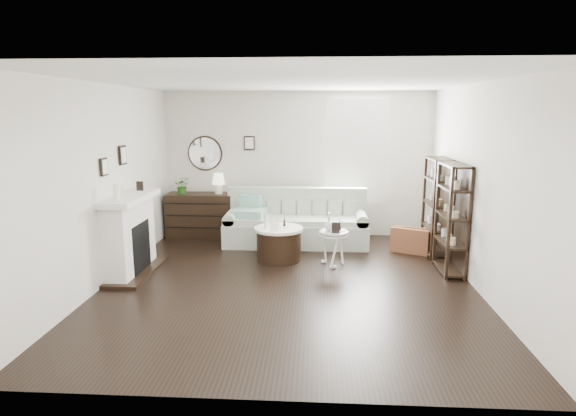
# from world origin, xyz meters

# --- Properties ---
(room) EXTENTS (5.50, 5.50, 5.50)m
(room) POSITION_xyz_m (0.73, 2.70, 1.60)
(room) COLOR black
(room) RESTS_ON ground
(fireplace) EXTENTS (0.50, 1.40, 1.84)m
(fireplace) POSITION_xyz_m (-2.32, 0.30, 0.54)
(fireplace) COLOR white
(fireplace) RESTS_ON ground
(shelf_unit_far) EXTENTS (0.30, 0.80, 1.60)m
(shelf_unit_far) POSITION_xyz_m (2.33, 1.55, 0.80)
(shelf_unit_far) COLOR black
(shelf_unit_far) RESTS_ON ground
(shelf_unit_near) EXTENTS (0.30, 0.80, 1.60)m
(shelf_unit_near) POSITION_xyz_m (2.33, 0.65, 0.80)
(shelf_unit_near) COLOR black
(shelf_unit_near) RESTS_ON ground
(sofa) EXTENTS (2.51, 0.87, 0.98)m
(sofa) POSITION_xyz_m (0.01, 2.08, 0.32)
(sofa) COLOR #A5AF9C
(sofa) RESTS_ON ground
(quilt) EXTENTS (0.62, 0.54, 0.14)m
(quilt) POSITION_xyz_m (-0.81, 1.95, 0.57)
(quilt) COLOR #217C52
(quilt) RESTS_ON sofa
(suitcase) EXTENTS (0.66, 0.46, 0.42)m
(suitcase) POSITION_xyz_m (1.94, 1.61, 0.21)
(suitcase) COLOR brown
(suitcase) RESTS_ON ground
(dresser) EXTENTS (1.23, 0.53, 0.82)m
(dresser) POSITION_xyz_m (-1.81, 2.47, 0.41)
(dresser) COLOR black
(dresser) RESTS_ON ground
(table_lamp) EXTENTS (0.32, 0.32, 0.39)m
(table_lamp) POSITION_xyz_m (-1.45, 2.47, 1.01)
(table_lamp) COLOR white
(table_lamp) RESTS_ON dresser
(potted_plant) EXTENTS (0.33, 0.30, 0.31)m
(potted_plant) POSITION_xyz_m (-2.12, 2.42, 0.98)
(potted_plant) COLOR #245418
(potted_plant) RESTS_ON dresser
(drum_table) EXTENTS (0.77, 0.77, 0.53)m
(drum_table) POSITION_xyz_m (-0.22, 1.06, 0.27)
(drum_table) COLOR black
(drum_table) RESTS_ON ground
(pedestal_table) EXTENTS (0.45, 0.45, 0.54)m
(pedestal_table) POSITION_xyz_m (0.64, 0.84, 0.50)
(pedestal_table) COLOR silver
(pedestal_table) RESTS_ON ground
(eiffel_drum) EXTENTS (0.11, 0.11, 0.19)m
(eiffel_drum) POSITION_xyz_m (-0.13, 1.11, 0.63)
(eiffel_drum) COLOR black
(eiffel_drum) RESTS_ON drum_table
(bottle_drum) EXTENTS (0.07, 0.07, 0.29)m
(bottle_drum) POSITION_xyz_m (-0.41, 0.97, 0.68)
(bottle_drum) COLOR silver
(bottle_drum) RESTS_ON drum_table
(card_frame_drum) EXTENTS (0.15, 0.08, 0.18)m
(card_frame_drum) POSITION_xyz_m (-0.27, 0.87, 0.62)
(card_frame_drum) COLOR white
(card_frame_drum) RESTS_ON drum_table
(eiffel_ped) EXTENTS (0.12, 0.12, 0.18)m
(eiffel_ped) POSITION_xyz_m (0.73, 0.87, 0.63)
(eiffel_ped) COLOR black
(eiffel_ped) RESTS_ON pedestal_table
(flask_ped) EXTENTS (0.15, 0.15, 0.28)m
(flask_ped) POSITION_xyz_m (0.56, 0.86, 0.68)
(flask_ped) COLOR silver
(flask_ped) RESTS_ON pedestal_table
(card_frame_ped) EXTENTS (0.12, 0.05, 0.16)m
(card_frame_ped) POSITION_xyz_m (0.66, 0.73, 0.62)
(card_frame_ped) COLOR black
(card_frame_ped) RESTS_ON pedestal_table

